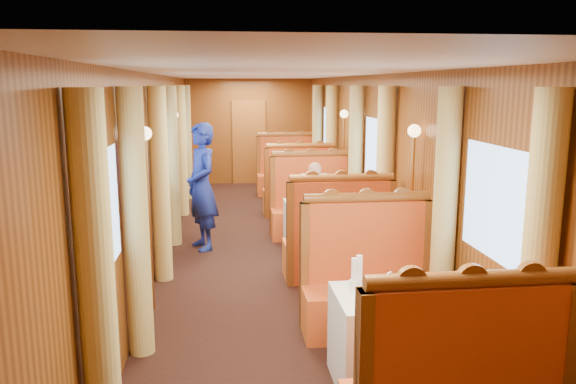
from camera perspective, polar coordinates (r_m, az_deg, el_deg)
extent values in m
cube|color=brown|center=(13.57, -3.98, 5.08)|extent=(0.80, 0.04, 2.00)
cube|color=white|center=(4.69, 11.40, -14.45)|extent=(1.05, 0.72, 0.75)
cube|color=#B72714|center=(3.51, 17.73, -15.23)|extent=(1.30, 0.12, 0.80)
cylinder|color=brown|center=(3.34, 18.17, -8.43)|extent=(1.23, 0.10, 0.10)
cube|color=#B72714|center=(5.58, 8.29, -11.78)|extent=(1.30, 0.55, 0.45)
cube|color=#B72714|center=(5.57, 7.90, -5.00)|extent=(1.30, 0.12, 0.80)
cylinder|color=brown|center=(5.47, 8.02, -0.56)|extent=(1.23, 0.10, 0.10)
cube|color=white|center=(7.90, 3.60, -3.73)|extent=(1.05, 0.72, 0.75)
cube|color=#B72714|center=(7.04, 4.95, -6.85)|extent=(1.30, 0.55, 0.45)
cube|color=#B72714|center=(6.68, 5.41, -2.29)|extent=(1.30, 0.12, 0.80)
cylinder|color=brown|center=(6.59, 5.48, 1.44)|extent=(1.23, 0.10, 0.10)
cube|color=#B72714|center=(8.84, 2.50, -3.14)|extent=(1.30, 0.55, 0.45)
cube|color=#B72714|center=(8.92, 2.31, 1.09)|extent=(1.30, 0.12, 0.80)
cylinder|color=brown|center=(8.86, 2.34, 3.90)|extent=(1.23, 0.10, 0.10)
cube|color=white|center=(11.28, 0.46, 0.72)|extent=(1.05, 0.72, 0.75)
cube|color=#B72714|center=(10.39, 1.11, -1.01)|extent=(1.30, 0.55, 0.45)
cube|color=#B72714|center=(10.06, 1.28, 2.22)|extent=(1.30, 0.12, 0.80)
cylinder|color=brown|center=(10.01, 1.30, 4.71)|extent=(1.23, 0.10, 0.10)
cube|color=#B72714|center=(12.24, -0.08, 0.81)|extent=(1.30, 0.55, 0.45)
cube|color=#B72714|center=(12.36, -0.20, 3.83)|extent=(1.30, 0.12, 0.80)
cylinder|color=brown|center=(12.31, -0.20, 5.87)|extent=(1.23, 0.10, 0.10)
cube|color=silver|center=(4.43, 10.69, -10.57)|extent=(0.41, 0.37, 0.01)
cylinder|color=white|center=(4.51, 15.41, -10.38)|extent=(0.20, 0.20, 0.01)
cylinder|color=white|center=(4.56, 6.73, -9.38)|extent=(0.08, 0.08, 0.08)
cylinder|color=white|center=(4.51, 6.77, -7.80)|extent=(0.05, 0.05, 0.18)
cylinder|color=white|center=(4.63, 7.21, -9.05)|extent=(0.08, 0.08, 0.08)
cylinder|color=white|center=(4.59, 7.25, -7.49)|extent=(0.05, 0.05, 0.18)
cylinder|color=silver|center=(7.77, 3.75, -0.61)|extent=(0.06, 0.06, 0.14)
cylinder|color=silver|center=(11.23, 0.25, 2.97)|extent=(0.06, 0.06, 0.14)
cylinder|color=#DEC871|center=(3.53, -18.88, -9.40)|extent=(0.22, 0.22, 2.35)
cylinder|color=#DEC871|center=(5.00, -15.18, -3.26)|extent=(0.22, 0.22, 2.35)
cylinder|color=#DEC871|center=(3.99, 24.07, -7.45)|extent=(0.22, 0.22, 2.35)
cylinder|color=#DEC871|center=(5.33, 15.60, -2.42)|extent=(0.22, 0.22, 2.35)
cylinder|color=#DEC871|center=(6.89, -12.85, 0.66)|extent=(0.22, 0.22, 2.35)
cylinder|color=#DEC871|center=(8.42, -11.74, 2.53)|extent=(0.22, 0.22, 2.35)
cylinder|color=#DEC871|center=(7.13, 9.77, 1.11)|extent=(0.22, 0.22, 2.35)
cylinder|color=#DEC871|center=(8.62, 6.87, 2.87)|extent=(0.22, 0.22, 2.35)
cylinder|color=#DEC871|center=(10.34, -10.81, 4.08)|extent=(0.22, 0.22, 2.35)
cylinder|color=#DEC871|center=(11.88, -10.29, 4.96)|extent=(0.22, 0.22, 2.35)
cylinder|color=#DEC871|center=(10.50, 4.42, 4.34)|extent=(0.22, 0.22, 2.35)
cylinder|color=#DEC871|center=(12.03, 3.00, 5.18)|extent=(0.22, 0.22, 2.35)
cylinder|color=#BF8C3F|center=(6.00, -13.91, -3.34)|extent=(0.04, 0.04, 1.85)
sphere|color=#FFD18C|center=(5.84, -14.34, 5.78)|extent=(0.14, 0.14, 0.14)
cylinder|color=#BF8C3F|center=(6.28, 12.35, -2.63)|extent=(0.04, 0.04, 1.85)
sphere|color=#FFD18C|center=(6.13, 12.71, 6.08)|extent=(0.14, 0.14, 0.14)
cylinder|color=#BF8C3F|center=(9.41, -11.29, 1.87)|extent=(0.04, 0.04, 1.85)
sphere|color=#FFD18C|center=(9.32, -11.51, 7.68)|extent=(0.14, 0.14, 0.14)
cylinder|color=#BF8C3F|center=(9.60, 5.62, 2.20)|extent=(0.04, 0.04, 1.85)
sphere|color=#FFD18C|center=(9.50, 5.72, 7.90)|extent=(0.14, 0.14, 0.14)
imported|color=navy|center=(8.16, -8.76, 0.53)|extent=(0.66, 0.79, 1.83)
cube|color=beige|center=(8.54, 2.74, -0.03)|extent=(0.40, 0.24, 0.55)
sphere|color=tan|center=(8.48, 2.76, 2.36)|extent=(0.20, 0.20, 0.20)
cube|color=beige|center=(8.42, 2.91, -1.79)|extent=(0.36, 0.30, 0.14)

